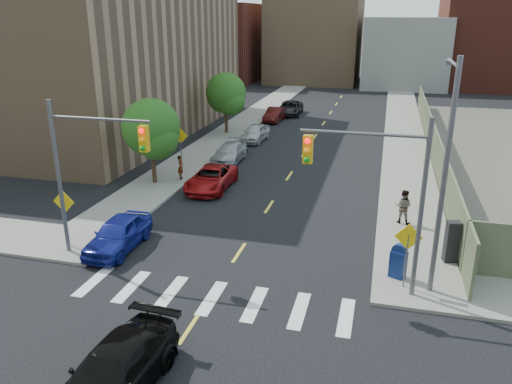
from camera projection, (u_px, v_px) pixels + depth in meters
The scene contains 29 objects.
ground at pixel (166, 364), 15.52m from camera, with size 160.00×160.00×0.00m, color black.
sidewalk_nw at pixel (258, 113), 55.18m from camera, with size 3.50×73.00×0.15m, color gray.
sidewalk_ne at pixel (403, 120), 51.48m from camera, with size 3.50×73.00×0.15m, color gray.
fence_north at pixel (432, 139), 38.33m from camera, with size 0.12×44.00×2.50m, color #5D6546.
building_nw at pixel (75, 42), 45.44m from camera, with size 22.00×30.00×16.00m, color #8C6B4C.
bg_bldg_west at pixel (218, 43), 82.58m from camera, with size 14.00×18.00×12.00m, color #592319.
bg_bldg_midwest at pixel (316, 34), 80.08m from camera, with size 14.00×16.00×15.00m, color #8C6B4C.
bg_bldg_center at pixel (405, 52), 75.76m from camera, with size 12.00×16.00×10.00m, color gray.
bg_bldg_east at pixel (506, 32), 73.23m from camera, with size 18.00×18.00×16.00m, color #592319.
signal_nw at pixel (88, 160), 20.90m from camera, with size 4.59×0.30×7.00m.
signal_ne at pixel (380, 183), 18.04m from camera, with size 4.59×0.30×7.00m.
streetlight_ne at pixel (445, 162), 18.10m from camera, with size 0.25×3.70×9.00m.
warn_sign_nw at pixel (65, 208), 22.64m from camera, with size 1.06×0.06×2.83m.
warn_sign_ne at pixel (408, 244), 19.06m from camera, with size 1.06×0.06×2.83m.
warn_sign_midwest at pixel (181, 140), 34.94m from camera, with size 1.06×0.06×2.83m.
tree_west_near at pixel (152, 131), 30.89m from camera, with size 3.66×3.64×5.52m.
tree_west_far at pixel (226, 96), 44.57m from camera, with size 3.66×3.64×5.52m.
parked_car_blue at pixel (118, 234), 22.96m from camera, with size 1.77×4.40×1.50m, color navy.
parked_car_black at pixel (214, 177), 31.41m from camera, with size 1.31×3.76×1.24m, color black.
parked_car_red at pixel (211, 178), 30.98m from camera, with size 2.30×5.00×1.39m, color maroon.
parked_car_silver at pixel (230, 153), 36.86m from camera, with size 1.89×4.66×1.35m, color #999CA1.
parked_car_white at pixel (255, 133), 42.79m from camera, with size 1.72×4.28×1.46m, color #B4B4B4.
parked_car_maroon at pixel (275, 115), 50.88m from camera, with size 1.47×4.21×1.39m, color #3D0E0C.
parked_car_grey at pixel (290, 108), 54.35m from camera, with size 2.41×5.23×1.45m, color black.
black_sedan at pixel (114, 374), 14.02m from camera, with size 2.08×5.12×1.48m, color black.
mailbox at pixel (398, 261), 20.17m from camera, with size 0.74×0.67×1.48m.
payphone at pixel (452, 242), 21.41m from camera, with size 0.55×0.45×1.85m, color black.
pedestrian_west at pixel (181, 167), 32.42m from camera, with size 0.57×0.37×1.56m, color gray.
pedestrian_east at pixel (403, 206), 25.44m from camera, with size 0.87×0.68×1.78m, color gray.
Camera 1 is at (5.96, -11.70, 10.25)m, focal length 35.00 mm.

